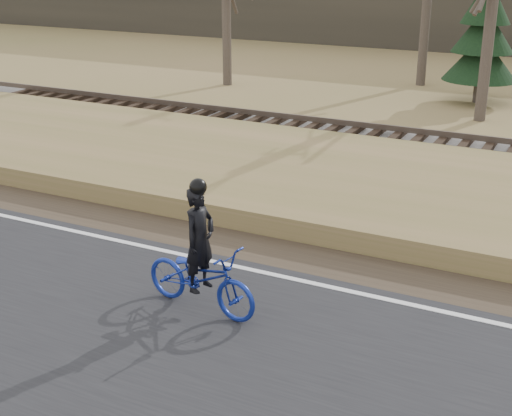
% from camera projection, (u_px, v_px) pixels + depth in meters
% --- Properties ---
extents(ground, '(120.00, 120.00, 0.00)m').
position_uv_depth(ground, '(468.00, 328.00, 10.63)').
color(ground, olive).
rests_on(ground, ground).
extents(edge_line, '(120.00, 0.12, 0.01)m').
position_uv_depth(edge_line, '(471.00, 318.00, 10.78)').
color(edge_line, silver).
rests_on(edge_line, road).
extents(shoulder, '(120.00, 1.60, 0.04)m').
position_uv_depth(shoulder, '(483.00, 293.00, 11.63)').
color(shoulder, '#473A2B').
rests_on(shoulder, ground).
extents(embankment, '(120.00, 5.00, 0.44)m').
position_uv_depth(embankment, '(512.00, 221.00, 14.07)').
color(embankment, olive).
rests_on(embankment, ground).
extents(cyclist, '(2.10, 0.98, 2.12)m').
position_uv_depth(cyclist, '(201.00, 269.00, 10.83)').
color(cyclist, navy).
rests_on(cyclist, road).
extents(bare_tree_near_left, '(0.36, 0.36, 6.51)m').
position_uv_depth(bare_tree_near_left, '(491.00, 16.00, 21.80)').
color(bare_tree_near_left, brown).
rests_on(bare_tree_near_left, ground).
extents(conifer, '(2.60, 2.60, 5.27)m').
position_uv_depth(conifer, '(484.00, 31.00, 24.68)').
color(conifer, brown).
rests_on(conifer, ground).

